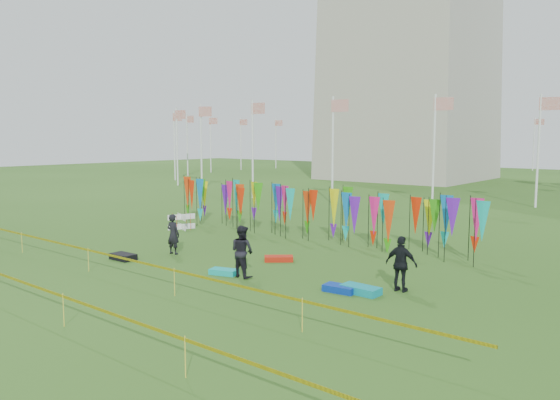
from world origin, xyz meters
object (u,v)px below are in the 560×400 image
Objects in this scene: kite_bag_black at (123,257)px; person_mid at (242,251)px; kite_bag_teal at (361,290)px; person_right at (401,264)px; box_kite at (182,222)px; kite_bag_turquoise at (224,272)px; kite_bag_red at (279,259)px; kite_bag_blue at (340,289)px; person_left at (173,234)px.

person_mid is at bearing 10.83° from kite_bag_black.
person_right is at bearing 48.93° from kite_bag_teal.
person_mid is 4.52m from kite_bag_teal.
kite_bag_teal is at bearing -166.69° from person_mid.
person_mid is 5.58m from person_right.
kite_bag_turquoise is (8.73, -5.43, -0.33)m from box_kite.
box_kite is 0.75× the size of kite_bag_red.
kite_bag_black reaches higher than kite_bag_red.
kite_bag_teal is at bearing 24.61° from kite_bag_blue.
person_mid is 1.48× the size of kite_bag_teal.
kite_bag_black is (-10.91, -2.99, -0.78)m from person_right.
kite_bag_turquoise is at bearing 157.61° from person_left.
person_left reaches higher than kite_bag_turquoise.
kite_bag_blue is 0.98× the size of kite_bag_black.
kite_bag_teal reaches higher than kite_bag_turquoise.
person_left is 1.37× the size of kite_bag_teal.
box_kite is 14.03m from kite_bag_blue.
person_mid reaches higher than box_kite.
box_kite is 10.85m from person_mid.
kite_bag_black is at bearing -58.89° from box_kite.
kite_bag_black is at bearing 61.95° from person_left.
person_mid is 3.89m from kite_bag_blue.
kite_bag_red is (0.17, 2.94, 0.00)m from kite_bag_turquoise.
person_left is at bearing 1.76° from person_right.
kite_bag_teal is at bearing -17.47° from box_kite.
kite_bag_black reaches higher than kite_bag_blue.
kite_bag_turquoise is 5.23m from kite_bag_teal.
kite_bag_turquoise is 2.94m from kite_bag_red.
person_left is 1.72× the size of kite_bag_turquoise.
kite_bag_red is (4.33, 1.84, -0.76)m from person_left.
person_right is 1.69× the size of kite_bag_black.
kite_bag_red is at bearing -164.58° from person_left.
kite_bag_teal is (4.36, 0.89, -0.81)m from person_mid.
kite_bag_black reaches higher than kite_bag_turquoise.
kite_bag_turquoise is 0.94× the size of kite_bag_black.
box_kite is 15.11m from person_right.
kite_bag_turquoise is 4.99m from kite_bag_black.
person_right is at bearing 40.98° from kite_bag_blue.
box_kite is 6.31m from person_left.
box_kite reaches higher than kite_bag_black.
kite_bag_turquoise is (-6.00, -2.09, -0.81)m from person_right.
person_left is 9.31m from kite_bag_teal.
person_right is 1.56m from kite_bag_teal.
kite_bag_black is at bearing -142.90° from kite_bag_red.
kite_bag_blue is 9.57m from kite_bag_black.
box_kite is at bearing 148.13° from kite_bag_turquoise.
kite_bag_black is (-0.75, -2.00, -0.74)m from person_left.
person_right is (10.16, 0.99, 0.04)m from person_left.
person_right is at bearing 178.00° from person_left.
kite_bag_red is at bearing 159.35° from kite_bag_teal.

